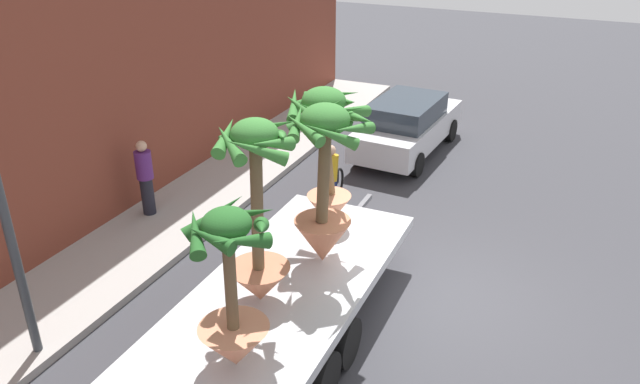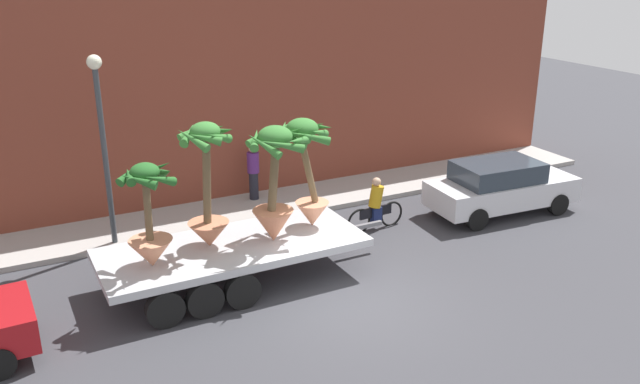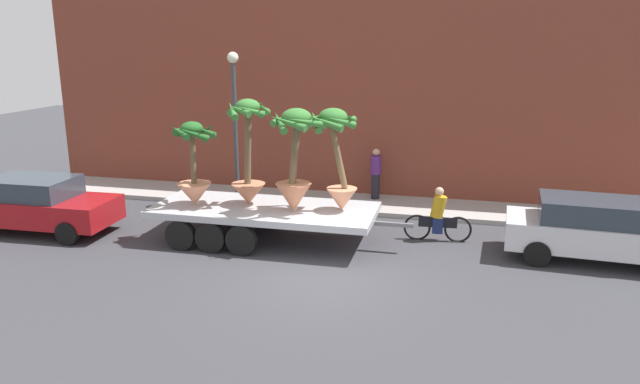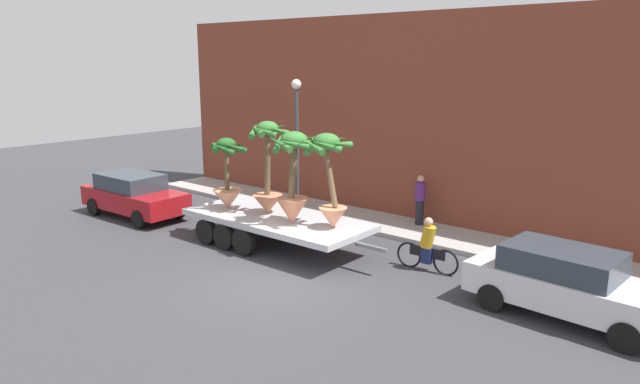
# 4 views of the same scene
# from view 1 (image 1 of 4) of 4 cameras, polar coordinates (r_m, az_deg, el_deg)

# --- Properties ---
(ground_plane) EXTENTS (60.00, 60.00, 0.00)m
(ground_plane) POSITION_cam_1_polar(r_m,az_deg,el_deg) (11.57, 10.91, -9.40)
(ground_plane) COLOR #38383D
(sidewalk) EXTENTS (24.00, 2.20, 0.15)m
(sidewalk) POSITION_cam_1_polar(r_m,az_deg,el_deg) (13.89, -14.16, -2.98)
(sidewalk) COLOR #A39E99
(sidewalk) RESTS_ON ground
(building_facade) EXTENTS (24.00, 1.20, 7.23)m
(building_facade) POSITION_cam_1_polar(r_m,az_deg,el_deg) (13.76, -21.50, 11.62)
(building_facade) COLOR brown
(building_facade) RESTS_ON ground
(flatbed_trailer) EXTENTS (7.03, 2.56, 0.98)m
(flatbed_trailer) POSITION_cam_1_polar(r_m,az_deg,el_deg) (9.89, -3.93, -10.20)
(flatbed_trailer) COLOR #B7BABF
(flatbed_trailer) RESTS_ON ground
(potted_palm_rear) EXTENTS (1.26, 1.23, 2.88)m
(potted_palm_rear) POSITION_cam_1_polar(r_m,az_deg,el_deg) (8.96, -5.75, -2.76)
(potted_palm_rear) COLOR #C17251
(potted_palm_rear) RESTS_ON flatbed_trailer
(potted_palm_middle) EXTENTS (1.54, 1.62, 2.71)m
(potted_palm_middle) POSITION_cam_1_polar(r_m,az_deg,el_deg) (9.94, 0.41, 0.34)
(potted_palm_middle) COLOR #C17251
(potted_palm_middle) RESTS_ON flatbed_trailer
(potted_palm_front) EXTENTS (1.24, 1.32, 2.29)m
(potted_palm_front) POSITION_cam_1_polar(r_m,az_deg,el_deg) (7.95, -8.03, -9.96)
(potted_palm_front) COLOR tan
(potted_palm_front) RESTS_ON flatbed_trailer
(potted_palm_extra) EXTENTS (1.36, 1.48, 2.70)m
(potted_palm_extra) POSITION_cam_1_polar(r_m,az_deg,el_deg) (10.85, 0.57, 3.64)
(potted_palm_extra) COLOR tan
(potted_palm_extra) RESTS_ON flatbed_trailer
(cyclist) EXTENTS (1.84, 0.37, 1.54)m
(cyclist) POSITION_cam_1_polar(r_m,az_deg,el_deg) (14.16, 0.95, 1.13)
(cyclist) COLOR black
(cyclist) RESTS_ON ground
(parked_car) EXTENTS (4.49, 2.03, 1.58)m
(parked_car) POSITION_cam_1_polar(r_m,az_deg,el_deg) (17.30, 8.01, 6.13)
(parked_car) COLOR silver
(parked_car) RESTS_ON ground
(pedestrian_near_gate) EXTENTS (0.36, 0.36, 1.71)m
(pedestrian_near_gate) POSITION_cam_1_polar(r_m,az_deg,el_deg) (13.94, -15.73, 1.39)
(pedestrian_near_gate) COLOR black
(pedestrian_near_gate) RESTS_ON sidewalk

